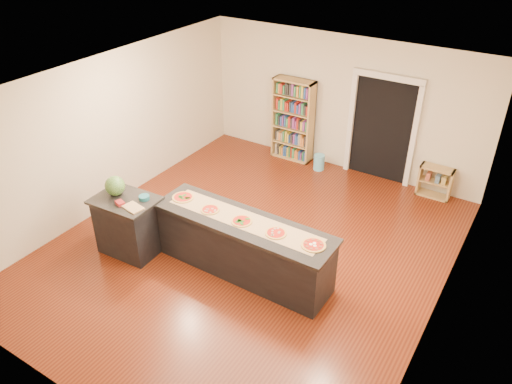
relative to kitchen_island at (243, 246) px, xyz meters
The scene contains 17 objects.
room 1.09m from the kitchen_island, 113.38° to the left, with size 6.00×7.00×2.80m.
doorway 4.12m from the kitchen_island, 80.49° to the left, with size 1.40×0.09×2.21m.
kitchen_island is the anchor object (origin of this frame).
side_counter 1.94m from the kitchen_island, 163.94° to the right, with size 1.00×0.73×0.99m.
bookshelf 4.04m from the kitchen_island, 107.88° to the left, with size 0.90×0.32×1.80m, color tan.
low_shelf 4.29m from the kitchen_island, 63.77° to the left, with size 0.63×0.27×0.63m, color tan.
waste_bin 3.69m from the kitchen_island, 97.40° to the left, with size 0.23×0.23×0.34m, color #69C5EB.
kraft_paper 0.48m from the kitchen_island, 89.39° to the left, with size 2.51×0.45×0.00m, color #A18553.
watermelon 2.24m from the kitchen_island, 166.43° to the right, with size 0.32×0.32×0.32m, color #144214.
cutting_board 1.78m from the kitchen_island, 157.34° to the right, with size 0.32×0.21×0.02m, color tan.
package_red 2.01m from the kitchen_island, 159.37° to the right, with size 0.15×0.10×0.05m, color maroon.
package_teal 1.73m from the kitchen_island, 166.91° to the right, with size 0.17×0.17×0.06m, color #195966.
pizza_a 1.25m from the kitchen_island, behind, with size 0.33×0.33×0.02m.
pizza_b 0.76m from the kitchen_island, behind, with size 0.30×0.30×0.02m.
pizza_c 0.49m from the kitchen_island, 90.61° to the right, with size 0.30×0.30×0.02m.
pizza_d 0.76m from the kitchen_island, ahead, with size 0.32×0.32×0.02m.
pizza_e 1.25m from the kitchen_island, ahead, with size 0.34×0.34×0.02m.
Camera 1 is at (3.63, -5.57, 5.14)m, focal length 35.00 mm.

